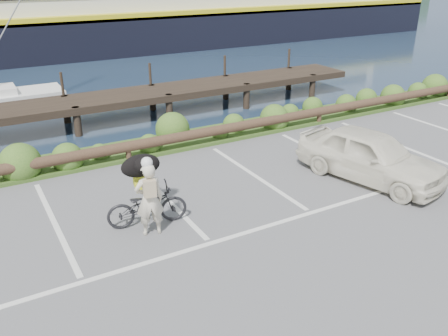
{
  "coord_description": "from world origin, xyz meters",
  "views": [
    {
      "loc": [
        -3.82,
        -7.69,
        5.24
      ],
      "look_at": [
        0.89,
        0.62,
        1.1
      ],
      "focal_mm": 38.0,
      "sensor_mm": 36.0,
      "label": 1
    }
  ],
  "objects": [
    {
      "name": "ground",
      "position": [
        0.0,
        0.0,
        0.0
      ],
      "size": [
        72.0,
        72.0,
        0.0
      ],
      "primitive_type": "plane",
      "color": "#565759"
    },
    {
      "name": "bicycle",
      "position": [
        -0.82,
        0.96,
        0.45
      ],
      "size": [
        1.81,
        0.92,
        0.91
      ],
      "primitive_type": "imported",
      "rotation": [
        0.0,
        0.0,
        1.38
      ],
      "color": "black",
      "rests_on": "ground"
    },
    {
      "name": "vegetation_strip",
      "position": [
        0.0,
        5.3,
        0.05
      ],
      "size": [
        34.0,
        1.6,
        0.1
      ],
      "primitive_type": "cube",
      "color": "#3D5B21",
      "rests_on": "ground"
    },
    {
      "name": "cyclist",
      "position": [
        -0.9,
        0.57,
        0.8
      ],
      "size": [
        0.65,
        0.49,
        1.6
      ],
      "primitive_type": "imported",
      "rotation": [
        0.0,
        0.0,
        2.95
      ],
      "color": "beige",
      "rests_on": "ground"
    },
    {
      "name": "dog",
      "position": [
        -0.72,
        1.51,
        1.16
      ],
      "size": [
        0.6,
        0.96,
        0.51
      ],
      "primitive_type": "ellipsoid",
      "rotation": [
        0.0,
        0.0,
        1.38
      ],
      "color": "black",
      "rests_on": "bicycle"
    },
    {
      "name": "parked_car",
      "position": [
        5.08,
        0.34,
        0.66
      ],
      "size": [
        2.51,
        4.17,
        1.33
      ],
      "primitive_type": "imported",
      "rotation": [
        0.0,
        0.0,
        0.26
      ],
      "color": "white",
      "rests_on": "ground"
    },
    {
      "name": "log_rail",
      "position": [
        0.0,
        4.6,
        0.0
      ],
      "size": [
        32.0,
        0.3,
        0.6
      ],
      "primitive_type": null,
      "color": "#443021",
      "rests_on": "ground"
    }
  ]
}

